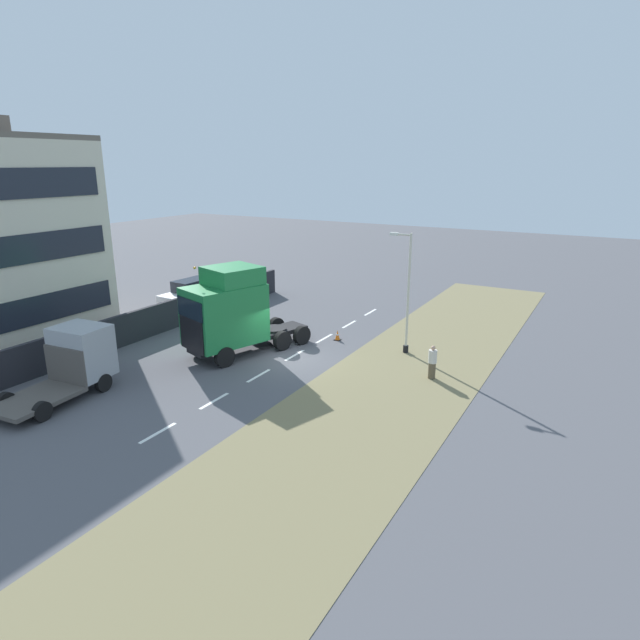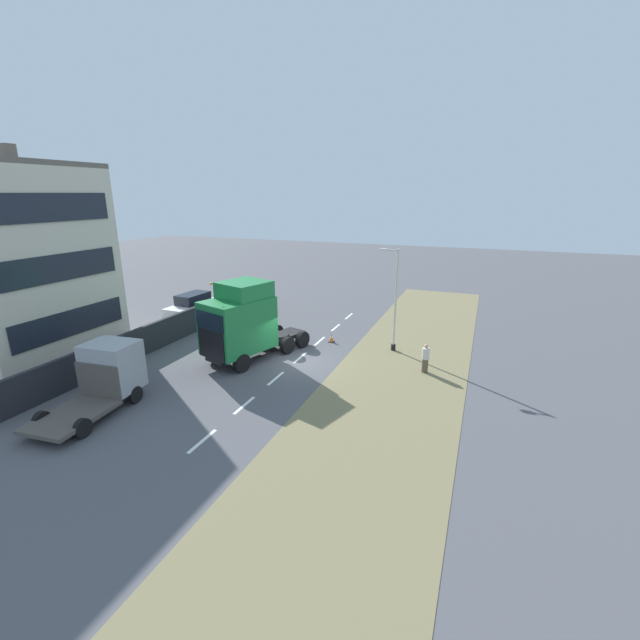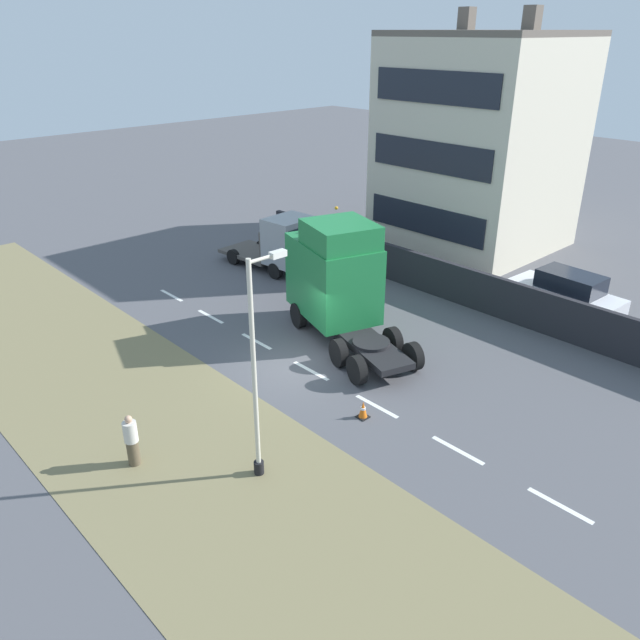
# 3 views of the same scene
# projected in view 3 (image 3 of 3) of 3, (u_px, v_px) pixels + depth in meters

# --- Properties ---
(ground_plane) EXTENTS (120.00, 120.00, 0.00)m
(ground_plane) POSITION_uv_depth(u_px,v_px,m) (298.00, 364.00, 22.97)
(ground_plane) COLOR #515156
(ground_plane) RESTS_ON ground
(grass_verge) EXTENTS (7.00, 44.00, 0.01)m
(grass_verge) POSITION_uv_depth(u_px,v_px,m) (152.00, 428.00, 19.25)
(grass_verge) COLOR olive
(grass_verge) RESTS_ON ground
(lane_markings) EXTENTS (0.16, 21.00, 0.00)m
(lane_markings) POSITION_uv_depth(u_px,v_px,m) (311.00, 371.00, 22.50)
(lane_markings) COLOR white
(lane_markings) RESTS_ON ground
(boundary_wall) EXTENTS (0.25, 24.00, 1.75)m
(boundary_wall) POSITION_uv_depth(u_px,v_px,m) (447.00, 281.00, 28.16)
(boundary_wall) COLOR #232328
(boundary_wall) RESTS_ON ground
(building_block) EXTENTS (8.56, 8.50, 12.25)m
(building_block) POSITION_uv_depth(u_px,v_px,m) (479.00, 143.00, 33.62)
(building_block) COLOR beige
(building_block) RESTS_ON ground
(lorry_cab) EXTENTS (4.43, 7.22, 4.81)m
(lorry_cab) POSITION_uv_depth(u_px,v_px,m) (336.00, 279.00, 24.36)
(lorry_cab) COLOR black
(lorry_cab) RESTS_ON ground
(flatbed_truck) EXTENTS (2.69, 5.37, 2.85)m
(flatbed_truck) POSITION_uv_depth(u_px,v_px,m) (284.00, 243.00, 31.13)
(flatbed_truck) COLOR #999EA3
(flatbed_truck) RESTS_ON ground
(parked_car) EXTENTS (2.04, 4.70, 2.14)m
(parked_car) POSITION_uv_depth(u_px,v_px,m) (566.00, 297.00, 26.01)
(parked_car) COLOR silver
(parked_car) RESTS_ON ground
(lamp_post) EXTENTS (1.26, 0.28, 6.31)m
(lamp_post) POSITION_uv_depth(u_px,v_px,m) (258.00, 380.00, 16.12)
(lamp_post) COLOR black
(lamp_post) RESTS_ON ground
(pedestrian) EXTENTS (0.39, 0.39, 1.62)m
(pedestrian) POSITION_uv_depth(u_px,v_px,m) (132.00, 441.00, 17.37)
(pedestrian) COLOR brown
(pedestrian) RESTS_ON ground
(traffic_cone_lead) EXTENTS (0.36, 0.36, 0.58)m
(traffic_cone_lead) POSITION_uv_depth(u_px,v_px,m) (363.00, 410.00, 19.70)
(traffic_cone_lead) COLOR black
(traffic_cone_lead) RESTS_ON ground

